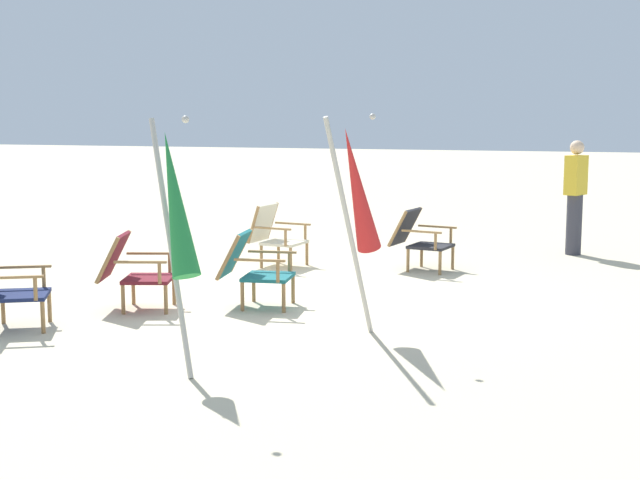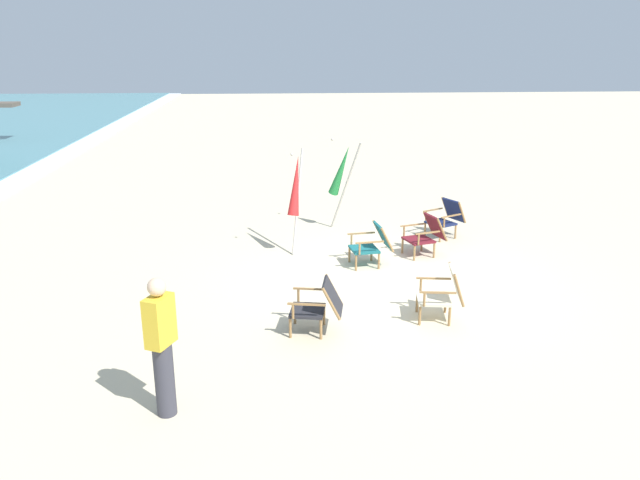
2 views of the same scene
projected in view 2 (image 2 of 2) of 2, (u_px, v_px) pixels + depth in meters
The scene contains 9 objects.
ground_plane at pixel (390, 279), 10.94m from camera, with size 80.00×80.00×0.00m, color beige.
beach_chair_back_left at pixel (447, 217), 13.19m from camera, with size 0.85×0.91×0.80m.
beach_chair_mid_center at pixel (373, 243), 11.50m from camera, with size 0.67×0.82×0.79m.
beach_chair_front_right at pixel (319, 304), 8.84m from camera, with size 0.69×0.83×0.79m.
beach_chair_back_right at pixel (444, 292), 9.24m from camera, with size 0.66×0.74×0.82m.
beach_chair_front_left at pixel (426, 234), 12.06m from camera, with size 0.77×0.88×0.79m.
umbrella_furled_green at pixel (341, 171), 13.45m from camera, with size 0.66×0.71×2.00m.
umbrella_furled_red at pixel (296, 186), 11.99m from camera, with size 0.79×0.40×2.01m.
person_near_chairs at pixel (162, 346), 6.75m from camera, with size 0.39×0.32×1.63m.
Camera 2 is at (-10.09, 1.96, 4.00)m, focal length 35.00 mm.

